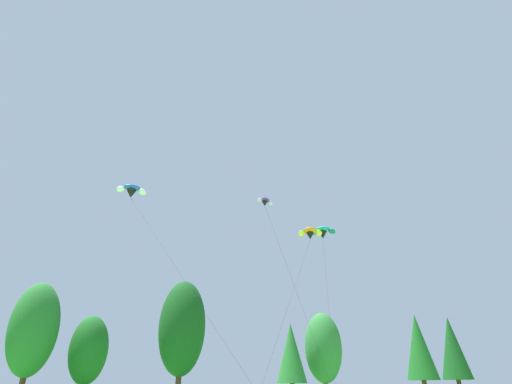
{
  "coord_description": "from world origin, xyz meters",
  "views": [
    {
      "loc": [
        -7.4,
        -2.2,
        2.04
      ],
      "look_at": [
        -2.34,
        24.16,
        14.47
      ],
      "focal_mm": 29.62,
      "sensor_mm": 36.0,
      "label": 1
    }
  ],
  "objects_px": {
    "parafoil_kite_far_orange": "(310,233)",
    "parafoil_kite_mid_teal": "(323,232)",
    "parafoil_kite_high_blue_white": "(132,191)",
    "parafoil_kite_low_purple": "(265,202)"
  },
  "relations": [
    {
      "from": "parafoil_kite_far_orange",
      "to": "parafoil_kite_low_purple",
      "type": "bearing_deg",
      "value": -160.33
    },
    {
      "from": "parafoil_kite_mid_teal",
      "to": "parafoil_kite_low_purple",
      "type": "relative_size",
      "value": 0.97
    },
    {
      "from": "parafoil_kite_mid_teal",
      "to": "parafoil_kite_far_orange",
      "type": "height_order",
      "value": "parafoil_kite_mid_teal"
    },
    {
      "from": "parafoil_kite_far_orange",
      "to": "parafoil_kite_mid_teal",
      "type": "bearing_deg",
      "value": 54.1
    },
    {
      "from": "parafoil_kite_mid_teal",
      "to": "parafoil_kite_far_orange",
      "type": "bearing_deg",
      "value": -125.9
    },
    {
      "from": "parafoil_kite_high_blue_white",
      "to": "parafoil_kite_mid_teal",
      "type": "xyz_separation_m",
      "value": [
        23.65,
        1.95,
        -2.82
      ]
    },
    {
      "from": "parafoil_kite_high_blue_white",
      "to": "parafoil_kite_far_orange",
      "type": "distance_m",
      "value": 21.19
    },
    {
      "from": "parafoil_kite_high_blue_white",
      "to": "parafoil_kite_low_purple",
      "type": "distance_m",
      "value": 15.63
    },
    {
      "from": "parafoil_kite_low_purple",
      "to": "parafoil_kite_far_orange",
      "type": "bearing_deg",
      "value": 19.67
    },
    {
      "from": "parafoil_kite_high_blue_white",
      "to": "parafoil_kite_low_purple",
      "type": "height_order",
      "value": "parafoil_kite_high_blue_white"
    }
  ]
}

